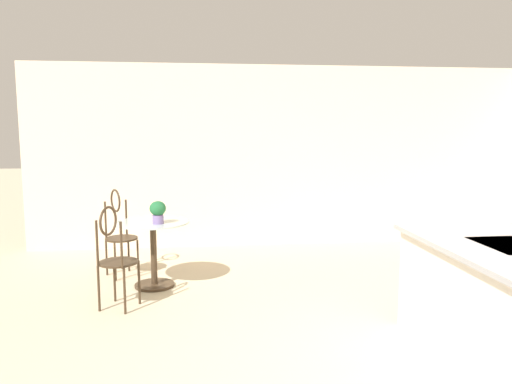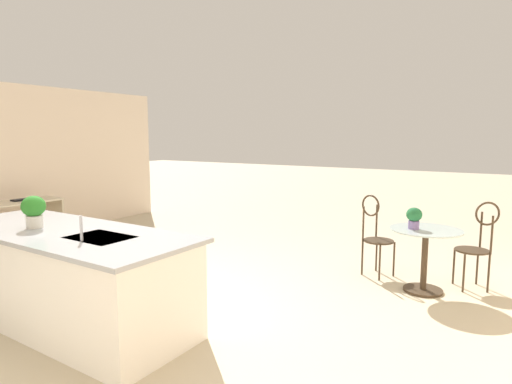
# 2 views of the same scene
# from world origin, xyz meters

# --- Properties ---
(ground_plane) EXTENTS (40.00, 40.00, 0.00)m
(ground_plane) POSITION_xyz_m (0.00, 0.00, 0.00)
(ground_plane) COLOR beige
(kitchen_island) EXTENTS (2.80, 1.06, 0.92)m
(kitchen_island) POSITION_xyz_m (0.30, 0.85, 0.46)
(kitchen_island) COLOR white
(kitchen_island) RESTS_ON ground
(bistro_table) EXTENTS (0.80, 0.80, 0.74)m
(bistro_table) POSITION_xyz_m (-2.40, -1.91, 0.45)
(bistro_table) COLOR #3D2D1E
(bistro_table) RESTS_ON ground
(chair_near_window) EXTENTS (0.52, 0.52, 1.04)m
(chair_near_window) POSITION_xyz_m (-2.89, -2.36, 0.57)
(chair_near_window) COLOR #3D2D1E
(chair_near_window) RESTS_ON ground
(chair_by_island) EXTENTS (0.52, 0.49, 1.04)m
(chair_by_island) POSITION_xyz_m (-1.73, -2.21, 0.57)
(chair_by_island) COLOR #3D2D1E
(chair_by_island) RESTS_ON ground
(sink_faucet) EXTENTS (0.02, 0.02, 0.22)m
(sink_faucet) POSITION_xyz_m (-0.25, 1.03, 1.03)
(sink_faucet) COLOR #B2B5BA
(sink_faucet) RESTS_ON kitchen_island
(writing_desk) EXTENTS (0.60, 1.20, 0.74)m
(writing_desk) POSITION_xyz_m (3.65, -0.55, 0.51)
(writing_desk) COLOR beige
(writing_desk) RESTS_ON ground
(keyboard) EXTENTS (0.16, 0.44, 0.03)m
(keyboard) POSITION_xyz_m (3.67, -0.65, 0.75)
(keyboard) COLOR black
(keyboard) RESTS_ON writing_desk
(potted_plant_on_table) EXTENTS (0.18, 0.18, 0.25)m
(potted_plant_on_table) POSITION_xyz_m (-2.28, -1.84, 0.88)
(potted_plant_on_table) COLOR #7A669E
(potted_plant_on_table) RESTS_ON bistro_table
(potted_plant_counter_near) EXTENTS (0.22, 0.22, 0.31)m
(potted_plant_counter_near) POSITION_xyz_m (0.60, 0.95, 1.10)
(potted_plant_counter_near) COLOR beige
(potted_plant_counter_near) RESTS_ON kitchen_island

